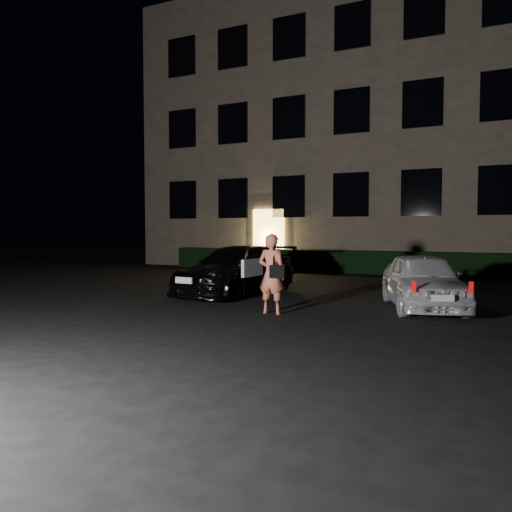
% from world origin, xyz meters
% --- Properties ---
extents(ground, '(80.00, 80.00, 0.00)m').
position_xyz_m(ground, '(0.00, 0.00, 0.00)').
color(ground, black).
rests_on(ground, ground).
extents(building, '(20.00, 8.11, 12.00)m').
position_xyz_m(building, '(-0.00, 14.99, 6.00)').
color(building, brown).
rests_on(building, ground).
extents(hedge, '(15.00, 0.70, 0.85)m').
position_xyz_m(hedge, '(0.00, 10.50, 0.42)').
color(hedge, black).
rests_on(hedge, ground).
extents(sedan, '(2.00, 4.36, 1.22)m').
position_xyz_m(sedan, '(-0.84, 3.15, 0.61)').
color(sedan, black).
rests_on(sedan, ground).
extents(hatch, '(2.42, 3.69, 1.17)m').
position_xyz_m(hatch, '(3.79, 2.72, 0.58)').
color(hatch, white).
rests_on(hatch, ground).
extents(man, '(0.65, 0.40, 1.57)m').
position_xyz_m(man, '(1.24, 0.72, 0.79)').
color(man, '#DB6E51').
rests_on(man, ground).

